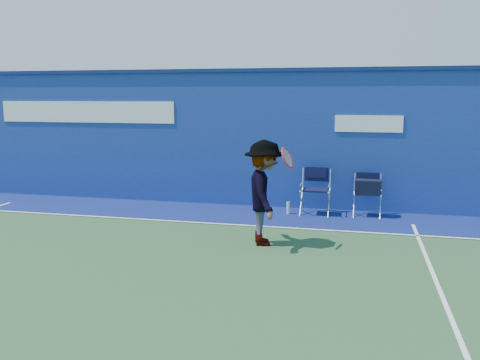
% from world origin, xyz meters
% --- Properties ---
extents(ground, '(80.00, 80.00, 0.00)m').
position_xyz_m(ground, '(0.00, 0.00, 0.00)').
color(ground, '#2A502C').
rests_on(ground, ground).
extents(stadium_wall, '(24.00, 0.50, 3.08)m').
position_xyz_m(stadium_wall, '(-0.00, 5.20, 1.55)').
color(stadium_wall, navy).
rests_on(stadium_wall, ground).
extents(out_of_bounds_strip, '(24.00, 1.80, 0.01)m').
position_xyz_m(out_of_bounds_strip, '(0.00, 4.10, 0.00)').
color(out_of_bounds_strip, navy).
rests_on(out_of_bounds_strip, ground).
extents(court_lines, '(24.00, 12.00, 0.01)m').
position_xyz_m(court_lines, '(0.00, 0.60, 0.01)').
color(court_lines, white).
rests_on(court_lines, out_of_bounds_strip).
extents(directors_chair_left, '(0.58, 0.54, 0.98)m').
position_xyz_m(directors_chair_left, '(2.56, 4.50, 0.32)').
color(directors_chair_left, silver).
rests_on(directors_chair_left, ground).
extents(directors_chair_right, '(0.53, 0.48, 0.89)m').
position_xyz_m(directors_chair_right, '(3.63, 4.57, 0.37)').
color(directors_chair_right, silver).
rests_on(directors_chair_right, ground).
extents(water_bottle, '(0.07, 0.07, 0.27)m').
position_xyz_m(water_bottle, '(2.01, 4.37, 0.13)').
color(water_bottle, silver).
rests_on(water_bottle, ground).
extents(tennis_player, '(1.00, 1.28, 1.77)m').
position_xyz_m(tennis_player, '(1.90, 2.11, 0.89)').
color(tennis_player, '#EA4738').
rests_on(tennis_player, ground).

